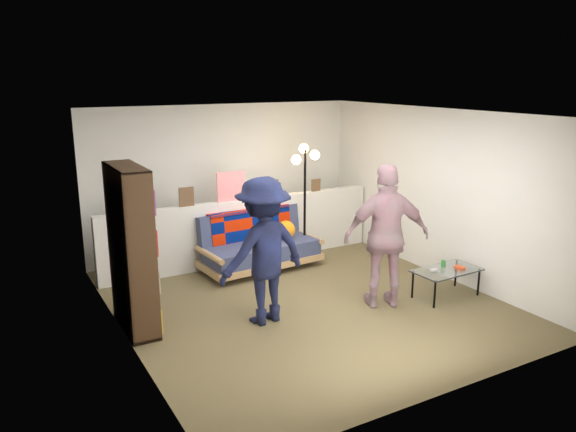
# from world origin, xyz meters

# --- Properties ---
(ground) EXTENTS (5.00, 5.00, 0.00)m
(ground) POSITION_xyz_m (0.00, 0.00, 0.00)
(ground) COLOR brown
(ground) RESTS_ON ground
(room_shell) EXTENTS (4.60, 5.05, 2.45)m
(room_shell) POSITION_xyz_m (0.00, 0.47, 1.67)
(room_shell) COLOR silver
(room_shell) RESTS_ON ground
(half_wall_ledge) EXTENTS (4.45, 0.15, 1.00)m
(half_wall_ledge) POSITION_xyz_m (0.00, 1.80, 0.50)
(half_wall_ledge) COLOR silver
(half_wall_ledge) RESTS_ON ground
(ledge_decor) EXTENTS (2.97, 0.02, 0.45)m
(ledge_decor) POSITION_xyz_m (-0.23, 1.78, 1.18)
(ledge_decor) COLOR brown
(ledge_decor) RESTS_ON half_wall_ledge
(futon_sofa) EXTENTS (1.85, 0.99, 0.77)m
(futon_sofa) POSITION_xyz_m (0.09, 1.43, 0.36)
(futon_sofa) COLOR tan
(futon_sofa) RESTS_ON ground
(bookshelf) EXTENTS (0.32, 0.95, 1.89)m
(bookshelf) POSITION_xyz_m (-2.08, 0.29, 0.88)
(bookshelf) COLOR #331E11
(bookshelf) RESTS_ON ground
(coffee_table) EXTENTS (0.91, 0.52, 0.46)m
(coffee_table) POSITION_xyz_m (1.72, -0.78, 0.35)
(coffee_table) COLOR black
(coffee_table) RESTS_ON ground
(floor_lamp) EXTENTS (0.39, 0.34, 1.82)m
(floor_lamp) POSITION_xyz_m (0.87, 1.43, 1.29)
(floor_lamp) COLOR black
(floor_lamp) RESTS_ON ground
(person_left) EXTENTS (1.20, 0.80, 1.74)m
(person_left) POSITION_xyz_m (-0.70, -0.27, 0.87)
(person_left) COLOR black
(person_left) RESTS_ON ground
(person_right) EXTENTS (1.15, 0.82, 1.81)m
(person_right) POSITION_xyz_m (0.84, -0.60, 0.91)
(person_right) COLOR #CF869B
(person_right) RESTS_ON ground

